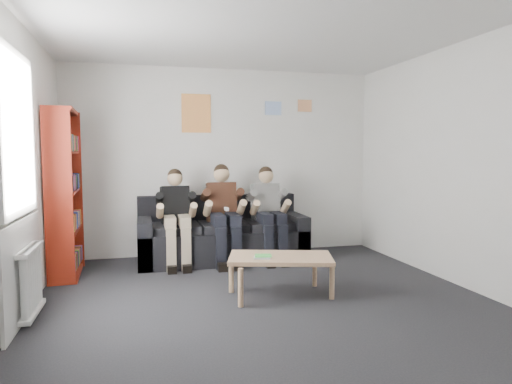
# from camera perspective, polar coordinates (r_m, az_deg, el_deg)

# --- Properties ---
(room_shell) EXTENTS (5.00, 5.00, 5.00)m
(room_shell) POSITION_cam_1_polar(r_m,az_deg,el_deg) (4.30, 1.85, 3.15)
(room_shell) COLOR black
(room_shell) RESTS_ON ground
(sofa) EXTENTS (2.27, 0.93, 0.88)m
(sofa) POSITION_cam_1_polar(r_m,az_deg,el_deg) (6.40, -4.33, -5.63)
(sofa) COLOR black
(sofa) RESTS_ON ground
(bookshelf) EXTENTS (0.30, 0.90, 2.00)m
(bookshelf) POSITION_cam_1_polar(r_m,az_deg,el_deg) (5.91, -22.75, -0.17)
(bookshelf) COLOR maroon
(bookshelf) RESTS_ON ground
(coffee_table) EXTENTS (1.05, 0.58, 0.42)m
(coffee_table) POSITION_cam_1_polar(r_m,az_deg,el_deg) (4.77, 3.08, -8.57)
(coffee_table) COLOR tan
(coffee_table) RESTS_ON ground
(game_cases) EXTENTS (0.19, 0.15, 0.03)m
(game_cases) POSITION_cam_1_polar(r_m,az_deg,el_deg) (4.67, 0.84, -8.07)
(game_cases) COLOR silver
(game_cases) RESTS_ON coffee_table
(person_left) EXTENTS (0.37, 0.79, 1.27)m
(person_left) POSITION_cam_1_polar(r_m,az_deg,el_deg) (6.07, -9.92, -3.09)
(person_left) COLOR black
(person_left) RESTS_ON sofa
(person_middle) EXTENTS (0.40, 0.85, 1.33)m
(person_middle) POSITION_cam_1_polar(r_m,az_deg,el_deg) (6.15, -4.03, -2.73)
(person_middle) COLOR #452217
(person_middle) RESTS_ON sofa
(person_right) EXTENTS (0.38, 0.81, 1.30)m
(person_right) POSITION_cam_1_polar(r_m,az_deg,el_deg) (6.29, 1.65, -2.67)
(person_right) COLOR white
(person_right) RESTS_ON sofa
(radiator) EXTENTS (0.10, 0.64, 0.60)m
(radiator) POSITION_cam_1_polar(r_m,az_deg,el_deg) (4.58, -26.26, -9.92)
(radiator) COLOR white
(radiator) RESTS_ON ground
(window) EXTENTS (0.05, 1.30, 2.36)m
(window) POSITION_cam_1_polar(r_m,az_deg,el_deg) (4.48, -27.51, -1.45)
(window) COLOR white
(window) RESTS_ON room_shell
(poster_large) EXTENTS (0.42, 0.01, 0.55)m
(poster_large) POSITION_cam_1_polar(r_m,az_deg,el_deg) (6.69, -7.48, 9.72)
(poster_large) COLOR #D3D14A
(poster_large) RESTS_ON room_shell
(poster_blue) EXTENTS (0.25, 0.01, 0.20)m
(poster_blue) POSITION_cam_1_polar(r_m,az_deg,el_deg) (6.93, 2.16, 10.42)
(poster_blue) COLOR #4387E7
(poster_blue) RESTS_ON room_shell
(poster_pink) EXTENTS (0.22, 0.01, 0.18)m
(poster_pink) POSITION_cam_1_polar(r_m,az_deg,el_deg) (7.09, 6.11, 10.67)
(poster_pink) COLOR #CC3F76
(poster_pink) RESTS_ON room_shell
(poster_sign) EXTENTS (0.20, 0.01, 0.14)m
(poster_sign) POSITION_cam_1_polar(r_m,az_deg,el_deg) (6.67, -12.73, 11.39)
(poster_sign) COLOR white
(poster_sign) RESTS_ON room_shell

